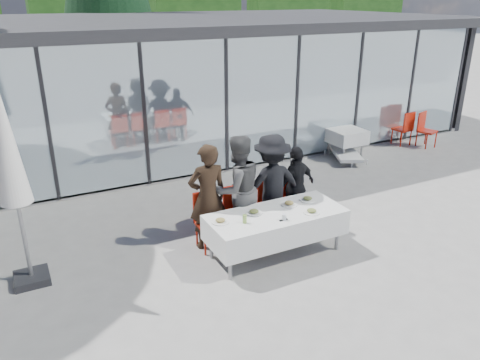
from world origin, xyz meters
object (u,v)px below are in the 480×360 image
juice_bottle (245,219)px  diner_d (296,187)px  plate_d (308,199)px  plate_extra (312,211)px  spare_table_right (346,136)px  diner_a (208,197)px  diner_c (271,184)px  lounger (344,149)px  diner_chair_c (271,204)px  diner_chair_d (295,198)px  plate_c (289,204)px  diner_b (237,189)px  plate_a (220,221)px  plate_b (254,212)px  market_umbrella (9,158)px  diner_chair_b (237,211)px  spare_chair_a (425,128)px  spare_chair_b (405,127)px  dining_table (276,225)px  folded_eyeglasses (284,220)px

juice_bottle → diner_d: bearing=29.1°
plate_d → plate_extra: bearing=-117.2°
spare_table_right → juice_bottle: bearing=-143.8°
diner_a → spare_table_right: size_ratio=2.13×
diner_c → spare_table_right: (3.93, 2.75, -0.36)m
plate_d → lounger: plate_d is taller
diner_chair_c → diner_chair_d: 0.52m
diner_a → diner_c: bearing=-177.8°
plate_c → juice_bottle: size_ratio=2.05×
diner_d → diner_b: bearing=-14.4°
plate_a → lounger: plate_a is taller
diner_a → diner_d: (1.74, -0.00, -0.15)m
diner_d → plate_a: diner_d is taller
plate_b → plate_extra: size_ratio=1.00×
diner_b → diner_c: size_ratio=1.04×
spare_table_right → market_umbrella: market_umbrella is taller
diner_chair_b → spare_chair_a: size_ratio=1.00×
plate_c → spare_chair_a: size_ratio=0.28×
plate_b → spare_chair_b: 7.53m
plate_c → diner_chair_d: bearing=48.6°
dining_table → diner_d: 1.17m
plate_a → juice_bottle: (0.33, -0.18, 0.04)m
plate_d → lounger: bearing=43.2°
diner_chair_c → spare_table_right: size_ratio=1.13×
folded_eyeglasses → spare_chair_b: bearing=30.6°
diner_chair_b → folded_eyeglasses: bearing=-74.5°
diner_a → spare_chair_a: bearing=-160.1°
diner_b → diner_d: (1.19, -0.00, -0.18)m
diner_c → plate_extra: diner_c is taller
market_umbrella → spare_table_right: bearing=17.7°
diner_c → spare_chair_a: bearing=-154.0°
diner_a → plate_extra: size_ratio=6.76×
diner_chair_b → market_umbrella: bearing=176.5°
dining_table → market_umbrella: size_ratio=0.75×
diner_b → plate_a: (-0.62, -0.65, -0.17)m
juice_bottle → plate_a: bearing=150.7°
diner_chair_d → spare_chair_b: size_ratio=1.00×
diner_a → plate_a: (-0.07, -0.65, -0.14)m
plate_d → spare_chair_b: (5.67, 3.34, -0.24)m
dining_table → diner_d: (0.87, 0.75, 0.23)m
diner_d → folded_eyeglasses: 1.37m
diner_a → diner_d: bearing=-177.8°
spare_chair_b → diner_a: bearing=-159.1°
diner_b → plate_c: 0.91m
diner_d → plate_d: size_ratio=5.67×
diner_chair_b → plate_a: (-0.62, -0.65, 0.24)m
diner_d → market_umbrella: bearing=-17.1°
juice_bottle → spare_chair_b: (7.02, 3.60, -0.28)m
diner_chair_d → spare_chair_a: (5.96, 2.47, 0.00)m
plate_c → diner_chair_b: bearing=139.0°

